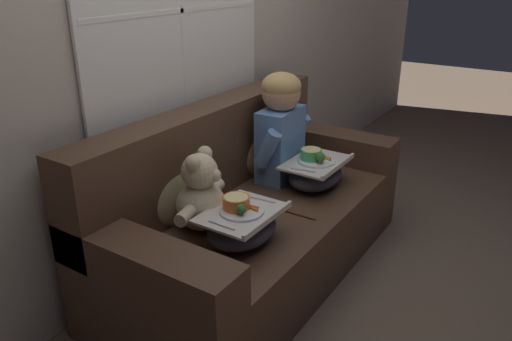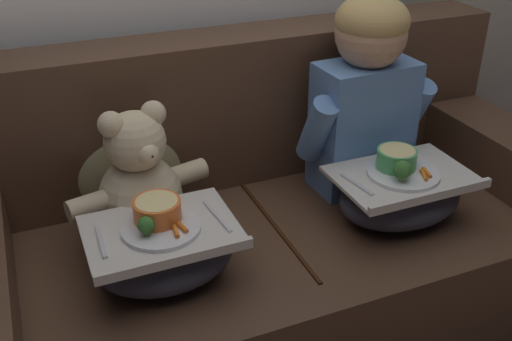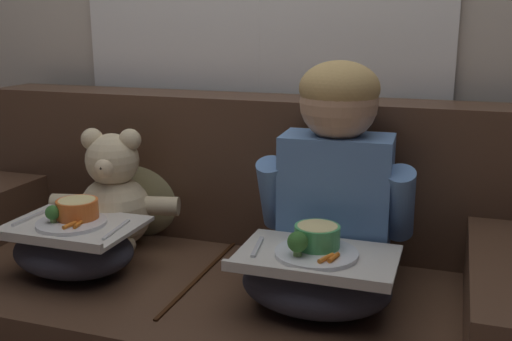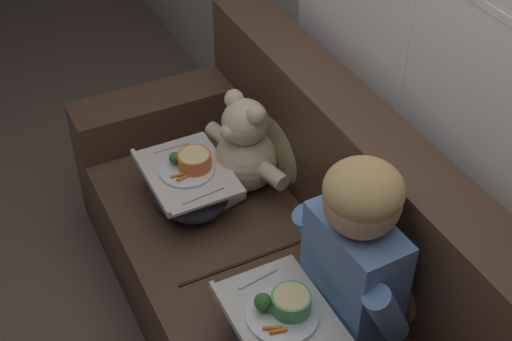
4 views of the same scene
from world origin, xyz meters
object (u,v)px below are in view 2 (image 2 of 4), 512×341
Objects in this scene: teddy_bear at (140,182)px; lap_tray_child at (400,194)px; throw_pillow_behind_child at (336,118)px; lap_tray_teddy at (163,250)px; throw_pillow_behind_teddy at (127,156)px; child_figure at (366,87)px; couch at (261,232)px.

lap_tray_child is at bearing -17.46° from teddy_bear.
lap_tray_child is (-0.00, -0.42, -0.09)m from throw_pillow_behind_child.
lap_tray_teddy is at bearing -90.35° from teddy_bear.
throw_pillow_behind_teddy is 0.88m from lap_tray_child.
child_figure is at bearing 0.33° from teddy_bear.
throw_pillow_behind_teddy is (-0.38, 0.20, 0.27)m from couch.
lap_tray_teddy is (-0.38, -0.22, 0.18)m from couch.
lap_tray_child is at bearing -28.67° from throw_pillow_behind_teddy.
lap_tray_teddy is at bearing 179.97° from lap_tray_child.
couch reaches higher than teddy_bear.
throw_pillow_behind_child is at bearing 13.12° from teddy_bear.
lap_tray_teddy is at bearing -151.38° from throw_pillow_behind_child.
couch is at bearing -2.99° from teddy_bear.
teddy_bear reaches higher than throw_pillow_behind_teddy.
lap_tray_child is at bearing -29.95° from couch.
couch is at bearing 29.85° from lap_tray_teddy.
throw_pillow_behind_child is 0.79m from teddy_bear.
lap_tray_child is at bearing -0.03° from lap_tray_teddy.
teddy_bear is (-0.76, -0.18, 0.00)m from throw_pillow_behind_child.
couch is 0.51m from throw_pillow_behind_teddy.
lap_tray_child is (0.38, -0.22, 0.18)m from couch.
lap_tray_teddy is at bearing -162.32° from child_figure.
throw_pillow_behind_teddy reaches higher than lap_tray_teddy.
throw_pillow_behind_child is 0.91× the size of lap_tray_child.
child_figure is (0.00, -0.17, 0.18)m from throw_pillow_behind_child.
teddy_bear is 0.26m from lap_tray_teddy.
couch is at bearing 150.05° from lap_tray_child.
lap_tray_child is 1.05× the size of lap_tray_teddy.
couch is 4.64× the size of lap_tray_child.
lap_tray_child is (0.76, -0.24, -0.09)m from teddy_bear.
couch reaches higher than lap_tray_teddy.
couch is 4.89× the size of lap_tray_teddy.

